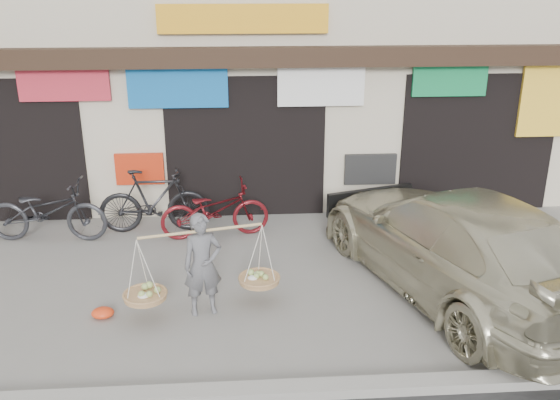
{
  "coord_description": "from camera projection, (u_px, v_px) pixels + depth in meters",
  "views": [
    {
      "loc": [
        -0.11,
        -7.39,
        4.28
      ],
      "look_at": [
        0.47,
        0.9,
        1.23
      ],
      "focal_mm": 38.0,
      "sensor_mm": 36.0,
      "label": 1
    }
  ],
  "objects": [
    {
      "name": "bike_1",
      "position": [
        154.0,
        201.0,
        10.67
      ],
      "size": [
        1.98,
        0.6,
        1.18
      ],
      "primitive_type": "imported",
      "rotation": [
        0.0,
        0.0,
        1.59
      ],
      "color": "black",
      "rests_on": "ground"
    },
    {
      "name": "suv",
      "position": [
        456.0,
        242.0,
        8.56
      ],
      "size": [
        3.62,
        5.68,
        1.53
      ],
      "rotation": [
        0.0,
        0.0,
        3.44
      ],
      "color": "#BFB89A",
      "rests_on": "ground"
    },
    {
      "name": "red_bag",
      "position": [
        103.0,
        313.0,
        8.04
      ],
      "size": [
        0.31,
        0.25,
        0.14
      ],
      "primitive_type": "ellipsoid",
      "color": "#EC3D16",
      "rests_on": "ground"
    },
    {
      "name": "shophouse_block",
      "position": [
        242.0,
        23.0,
        13.22
      ],
      "size": [
        14.0,
        6.32,
        7.0
      ],
      "color": "beige",
      "rests_on": "ground"
    },
    {
      "name": "bike_2",
      "position": [
        215.0,
        210.0,
        10.49
      ],
      "size": [
        2.0,
        0.94,
        1.01
      ],
      "primitive_type": "imported",
      "rotation": [
        0.0,
        0.0,
        1.72
      ],
      "color": "#5A0F14",
      "rests_on": "ground"
    },
    {
      "name": "ground",
      "position": [
        251.0,
        304.0,
        8.4
      ],
      "size": [
        70.0,
        70.0,
        0.0
      ],
      "primitive_type": "plane",
      "color": "gray",
      "rests_on": "ground"
    },
    {
      "name": "bike_0",
      "position": [
        47.0,
        211.0,
        10.32
      ],
      "size": [
        2.14,
        0.88,
        1.1
      ],
      "primitive_type": "imported",
      "rotation": [
        0.0,
        0.0,
        1.5
      ],
      "color": "#2A2B30",
      "rests_on": "ground"
    },
    {
      "name": "street_vendor",
      "position": [
        203.0,
        269.0,
        7.98
      ],
      "size": [
        2.09,
        0.92,
        1.45
      ],
      "rotation": [
        0.0,
        0.0,
        0.23
      ],
      "color": "#5E5E62",
      "rests_on": "ground"
    },
    {
      "name": "kerb",
      "position": [
        256.0,
        392.0,
        6.5
      ],
      "size": [
        70.0,
        0.25,
        0.12
      ],
      "primitive_type": "cube",
      "color": "gray",
      "rests_on": "ground"
    }
  ]
}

